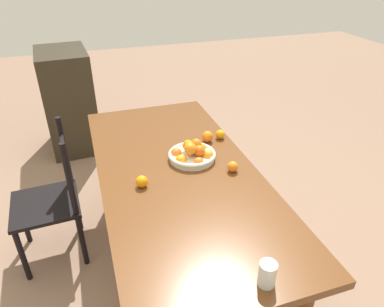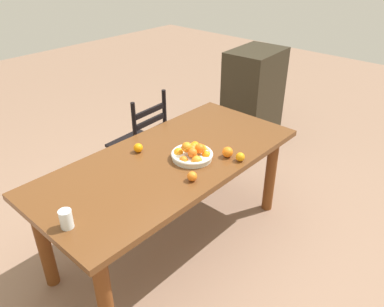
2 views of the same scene
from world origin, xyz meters
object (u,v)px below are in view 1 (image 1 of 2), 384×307
(chair_near_window, at_px, (52,200))
(orange_loose_2, at_px, (142,182))
(orange_loose_0, at_px, (207,137))
(orange_loose_3, at_px, (233,167))
(drinking_glass, at_px, (267,274))
(orange_loose_1, at_px, (220,134))
(dining_table, at_px, (178,186))
(cabinet, at_px, (69,101))
(fruit_bowl, at_px, (192,154))

(chair_near_window, relative_size, orange_loose_2, 14.32)
(orange_loose_0, height_order, orange_loose_3, orange_loose_0)
(orange_loose_3, bearing_deg, drinking_glass, 165.65)
(orange_loose_2, relative_size, drinking_glass, 0.61)
(orange_loose_1, bearing_deg, dining_table, 127.41)
(orange_loose_0, xyz_separation_m, orange_loose_1, (0.01, -0.10, -0.01))
(dining_table, xyz_separation_m, orange_loose_3, (-0.10, -0.30, 0.14))
(orange_loose_2, bearing_deg, orange_loose_1, -57.88)
(cabinet, relative_size, orange_loose_2, 15.60)
(dining_table, height_order, chair_near_window, chair_near_window)
(dining_table, relative_size, orange_loose_0, 26.02)
(dining_table, xyz_separation_m, drinking_glass, (-0.87, -0.10, 0.16))
(orange_loose_0, bearing_deg, orange_loose_3, -177.80)
(dining_table, relative_size, orange_loose_2, 29.58)
(dining_table, distance_m, cabinet, 2.05)
(orange_loose_3, bearing_deg, cabinet, 23.70)
(orange_loose_1, height_order, drinking_glass, drinking_glass)
(chair_near_window, distance_m, orange_loose_2, 0.78)
(chair_near_window, xyz_separation_m, orange_loose_0, (-0.09, -1.04, 0.35))
(cabinet, bearing_deg, orange_loose_1, -153.00)
(cabinet, height_order, drinking_glass, cabinet)
(dining_table, height_order, fruit_bowl, fruit_bowl)
(fruit_bowl, distance_m, orange_loose_2, 0.39)
(chair_near_window, height_order, orange_loose_2, chair_near_window)
(fruit_bowl, height_order, drinking_glass, fruit_bowl)
(orange_loose_2, xyz_separation_m, orange_loose_3, (-0.01, -0.53, -0.00))
(fruit_bowl, relative_size, orange_loose_0, 3.89)
(chair_near_window, bearing_deg, dining_table, 60.48)
(drinking_glass, bearing_deg, chair_near_window, 34.77)
(chair_near_window, height_order, orange_loose_0, chair_near_window)
(chair_near_window, distance_m, orange_loose_0, 1.10)
(fruit_bowl, height_order, orange_loose_0, fruit_bowl)
(cabinet, relative_size, orange_loose_3, 16.35)
(dining_table, xyz_separation_m, orange_loose_2, (-0.09, 0.23, 0.14))
(chair_near_window, relative_size, fruit_bowl, 3.23)
(orange_loose_0, bearing_deg, dining_table, 134.28)
(drinking_glass, bearing_deg, fruit_bowl, -0.85)
(orange_loose_3, bearing_deg, orange_loose_0, 2.20)
(fruit_bowl, relative_size, orange_loose_3, 4.64)
(fruit_bowl, relative_size, drinking_glass, 2.72)
(orange_loose_3, bearing_deg, dining_table, 70.86)
(fruit_bowl, height_order, orange_loose_1, fruit_bowl)
(dining_table, xyz_separation_m, fruit_bowl, (0.10, -0.12, 0.15))
(chair_near_window, distance_m, orange_loose_3, 1.21)
(orange_loose_0, relative_size, orange_loose_1, 1.21)
(chair_near_window, xyz_separation_m, orange_loose_3, (-0.48, -1.06, 0.34))
(orange_loose_0, distance_m, orange_loose_2, 0.63)
(dining_table, xyz_separation_m, orange_loose_0, (0.28, -0.29, 0.15))
(cabinet, relative_size, drinking_glass, 9.59)
(chair_near_window, bearing_deg, fruit_bowl, 69.27)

